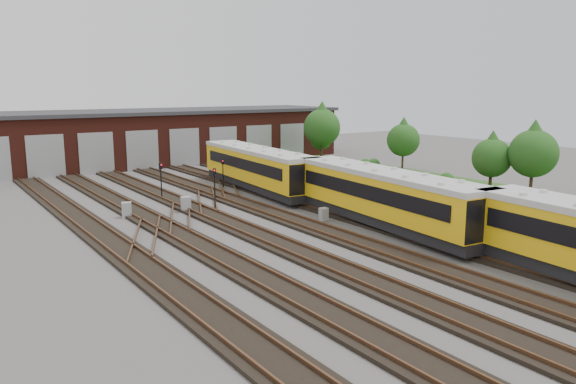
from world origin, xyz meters
TOP-DOWN VIEW (x-y plane):
  - ground at (0.00, 0.00)m, footprint 120.00×120.00m
  - track_network at (-0.17, 0.59)m, footprint 30.40×70.00m
  - maintenance_shed at (-0.01, 39.97)m, footprint 51.00×12.50m
  - grass_verge at (19.00, 10.00)m, footprint 8.00×55.00m
  - metro_train at (2.00, 0.26)m, footprint 4.45×48.92m
  - signal_mast_0 at (-4.63, 11.36)m, footprint 0.28×0.27m
  - signal_mast_1 at (-6.53, 17.21)m, footprint 0.30×0.28m
  - signal_mast_2 at (0.35, 19.56)m, footprint 0.26×0.26m
  - signal_mast_3 at (3.19, 2.14)m, footprint 0.25×0.24m
  - relay_cabinet_0 at (-11.01, 12.46)m, footprint 0.81×0.74m
  - relay_cabinet_1 at (-6.79, 11.84)m, footprint 0.78×0.70m
  - relay_cabinet_2 at (-0.12, 3.87)m, footprint 0.56×0.47m
  - relay_cabinet_3 at (2.74, 16.98)m, footprint 0.58×0.49m
  - relay_cabinet_4 at (13.99, 16.18)m, footprint 0.76×0.70m
  - tree_0 at (18.60, 28.44)m, footprint 4.48×4.48m
  - tree_1 at (19.78, 30.16)m, footprint 2.85×2.85m
  - tree_2 at (21.57, 17.72)m, footprint 3.56×3.56m
  - tree_3 at (17.80, 3.66)m, footprint 3.32×3.32m
  - tree_4 at (19.06, 0.65)m, footprint 3.94×3.94m
  - bush_0 at (18.47, 8.91)m, footprint 1.34×1.34m
  - bush_1 at (18.83, 20.75)m, footprint 1.38×1.38m
  - bush_2 at (19.66, 20.25)m, footprint 1.43×1.43m

SIDE VIEW (x-z plane):
  - ground at x=0.00m, z-range 0.00..0.00m
  - grass_verge at x=19.00m, z-range 0.00..0.05m
  - track_network at x=-0.17m, z-range -0.06..0.27m
  - relay_cabinet_2 at x=-0.12m, z-range 0.00..0.92m
  - relay_cabinet_3 at x=2.74m, z-range 0.00..0.94m
  - relay_cabinet_4 at x=13.99m, z-range 0.00..1.05m
  - relay_cabinet_0 at x=-11.01m, z-range 0.00..1.10m
  - relay_cabinet_1 at x=-6.79m, z-range 0.00..1.13m
  - bush_0 at x=18.47m, z-range 0.00..1.34m
  - bush_1 at x=18.83m, z-range 0.00..1.38m
  - bush_2 at x=19.66m, z-range 0.00..1.43m
  - signal_mast_3 at x=3.19m, z-range 0.37..2.92m
  - signal_mast_2 at x=0.35m, z-range 0.38..2.95m
  - signal_mast_1 at x=-6.53m, z-range 0.44..3.47m
  - signal_mast_0 at x=-4.63m, z-range 0.43..3.56m
  - metro_train at x=2.00m, z-range 0.37..3.83m
  - tree_1 at x=19.78m, z-range 0.67..5.39m
  - maintenance_shed at x=-0.01m, z-range 0.03..6.38m
  - tree_3 at x=17.80m, z-range 0.78..6.28m
  - tree_2 at x=21.57m, z-range 0.84..6.74m
  - tree_4 at x=19.06m, z-range 0.93..7.46m
  - tree_0 at x=18.60m, z-range 1.06..8.48m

